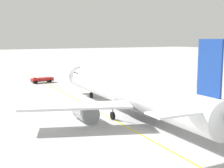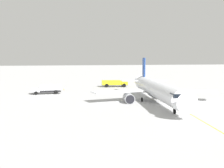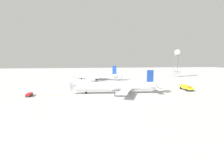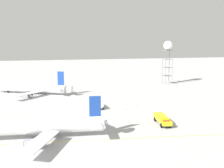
{
  "view_description": "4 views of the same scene",
  "coord_description": "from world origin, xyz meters",
  "px_view_note": "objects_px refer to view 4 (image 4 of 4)",
  "views": [
    {
      "loc": [
        39.63,
        -23.01,
        11.15
      ],
      "look_at": [
        -0.06,
        1.45,
        4.35
      ],
      "focal_mm": 49.54,
      "sensor_mm": 36.0,
      "label": 1
    },
    {
      "loc": [
        -66.58,
        27.41,
        11.71
      ],
      "look_at": [
        12.19,
        12.38,
        3.97
      ],
      "focal_mm": 46.72,
      "sensor_mm": 36.0,
      "label": 2
    },
    {
      "loc": [
        -13.09,
        -77.06,
        15.66
      ],
      "look_at": [
        0.43,
        3.16,
        4.59
      ],
      "focal_mm": 27.58,
      "sensor_mm": 36.0,
      "label": 3
    },
    {
      "loc": [
        7.6,
        -65.71,
        25.92
      ],
      "look_at": [
        30.63,
        30.81,
        9.2
      ],
      "focal_mm": 40.69,
      "sensor_mm": 36.0,
      "label": 4
    }
  ],
  "objects_px": {
    "radar_tower": "(168,48)",
    "safety_cone_far": "(137,105)",
    "airliner_secondary": "(33,89)",
    "safety_cone_near": "(126,109)",
    "fuel_tanker_truck": "(98,104)",
    "airliner_main": "(36,127)",
    "fire_tender_truck": "(162,119)",
    "safety_cone_mid": "(133,107)"
  },
  "relations": [
    {
      "from": "fire_tender_truck",
      "to": "fuel_tanker_truck",
      "type": "bearing_deg",
      "value": -140.73
    },
    {
      "from": "radar_tower",
      "to": "safety_cone_mid",
      "type": "distance_m",
      "value": 66.06
    },
    {
      "from": "radar_tower",
      "to": "safety_cone_far",
      "type": "height_order",
      "value": "radar_tower"
    },
    {
      "from": "airliner_secondary",
      "to": "radar_tower",
      "type": "bearing_deg",
      "value": -145.51
    },
    {
      "from": "safety_cone_near",
      "to": "safety_cone_mid",
      "type": "bearing_deg",
      "value": 34.59
    },
    {
      "from": "airliner_main",
      "to": "radar_tower",
      "type": "distance_m",
      "value": 106.42
    },
    {
      "from": "airliner_secondary",
      "to": "fuel_tanker_truck",
      "type": "distance_m",
      "value": 43.09
    },
    {
      "from": "airliner_main",
      "to": "fuel_tanker_truck",
      "type": "xyz_separation_m",
      "value": [
        22.14,
        27.64,
        -1.57
      ]
    },
    {
      "from": "safety_cone_near",
      "to": "safety_cone_far",
      "type": "distance_m",
      "value": 7.48
    },
    {
      "from": "fire_tender_truck",
      "to": "safety_cone_near",
      "type": "height_order",
      "value": "fire_tender_truck"
    },
    {
      "from": "airliner_secondary",
      "to": "fire_tender_truck",
      "type": "relative_size",
      "value": 3.91
    },
    {
      "from": "safety_cone_near",
      "to": "safety_cone_far",
      "type": "relative_size",
      "value": 1.0
    },
    {
      "from": "fuel_tanker_truck",
      "to": "safety_cone_near",
      "type": "height_order",
      "value": "fuel_tanker_truck"
    },
    {
      "from": "airliner_secondary",
      "to": "safety_cone_near",
      "type": "xyz_separation_m",
      "value": [
        36.61,
        -38.93,
        -2.45
      ]
    },
    {
      "from": "airliner_secondary",
      "to": "radar_tower",
      "type": "distance_m",
      "value": 81.93
    },
    {
      "from": "fire_tender_truck",
      "to": "radar_tower",
      "type": "height_order",
      "value": "radar_tower"
    },
    {
      "from": "airliner_secondary",
      "to": "fire_tender_truck",
      "type": "height_order",
      "value": "airliner_secondary"
    },
    {
      "from": "safety_cone_far",
      "to": "fire_tender_truck",
      "type": "bearing_deg",
      "value": -89.27
    },
    {
      "from": "airliner_main",
      "to": "radar_tower",
      "type": "height_order",
      "value": "radar_tower"
    },
    {
      "from": "airliner_secondary",
      "to": "fire_tender_truck",
      "type": "bearing_deg",
      "value": 151.67
    },
    {
      "from": "airliner_main",
      "to": "safety_cone_mid",
      "type": "distance_m",
      "value": 43.65
    },
    {
      "from": "radar_tower",
      "to": "airliner_main",
      "type": "bearing_deg",
      "value": -134.75
    },
    {
      "from": "airliner_main",
      "to": "safety_cone_far",
      "type": "height_order",
      "value": "airliner_main"
    },
    {
      "from": "fire_tender_truck",
      "to": "safety_cone_far",
      "type": "relative_size",
      "value": 18.11
    },
    {
      "from": "fire_tender_truck",
      "to": "airliner_main",
      "type": "bearing_deg",
      "value": -79.33
    },
    {
      "from": "airliner_main",
      "to": "radar_tower",
      "type": "relative_size",
      "value": 1.67
    },
    {
      "from": "fuel_tanker_truck",
      "to": "fire_tender_truck",
      "type": "height_order",
      "value": "fuel_tanker_truck"
    },
    {
      "from": "safety_cone_far",
      "to": "safety_cone_mid",
      "type": "bearing_deg",
      "value": -145.41
    },
    {
      "from": "fuel_tanker_truck",
      "to": "fire_tender_truck",
      "type": "distance_m",
      "value": 29.16
    },
    {
      "from": "airliner_secondary",
      "to": "radar_tower",
      "type": "xyz_separation_m",
      "value": [
        78.5,
        13.08,
        19.5
      ]
    },
    {
      "from": "airliner_secondary",
      "to": "safety_cone_far",
      "type": "xyz_separation_m",
      "value": [
        42.77,
        -34.68,
        -2.45
      ]
    },
    {
      "from": "fuel_tanker_truck",
      "to": "safety_cone_far",
      "type": "height_order",
      "value": "fuel_tanker_truck"
    },
    {
      "from": "fuel_tanker_truck",
      "to": "safety_cone_near",
      "type": "distance_m",
      "value": 11.12
    },
    {
      "from": "fuel_tanker_truck",
      "to": "safety_cone_near",
      "type": "relative_size",
      "value": 16.5
    },
    {
      "from": "airliner_main",
      "to": "airliner_secondary",
      "type": "height_order",
      "value": "airliner_secondary"
    },
    {
      "from": "fire_tender_truck",
      "to": "safety_cone_mid",
      "type": "height_order",
      "value": "fire_tender_truck"
    },
    {
      "from": "fuel_tanker_truck",
      "to": "radar_tower",
      "type": "bearing_deg",
      "value": -53.27
    },
    {
      "from": "airliner_secondary",
      "to": "safety_cone_far",
      "type": "bearing_deg",
      "value": 165.99
    },
    {
      "from": "fuel_tanker_truck",
      "to": "safety_cone_mid",
      "type": "relative_size",
      "value": 16.5
    },
    {
      "from": "airliner_secondary",
      "to": "safety_cone_far",
      "type": "height_order",
      "value": "airliner_secondary"
    },
    {
      "from": "airliner_main",
      "to": "airliner_secondary",
      "type": "xyz_separation_m",
      "value": [
        -4.79,
        61.26,
        -0.41
      ]
    },
    {
      "from": "airliner_secondary",
      "to": "safety_cone_near",
      "type": "relative_size",
      "value": 70.79
    }
  ]
}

